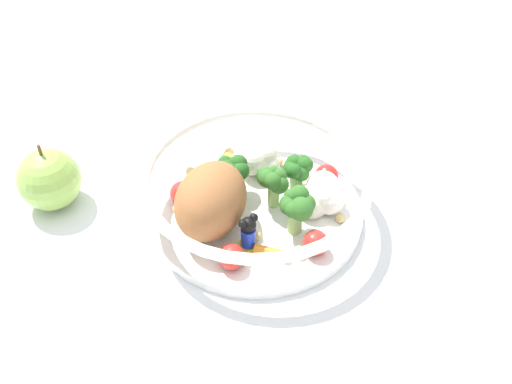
% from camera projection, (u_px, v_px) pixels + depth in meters
% --- Properties ---
extents(ground_plane, '(2.40, 2.40, 0.00)m').
position_uv_depth(ground_plane, '(259.00, 221.00, 0.62)').
color(ground_plane, white).
extents(food_container, '(0.24, 0.24, 0.08)m').
position_uv_depth(food_container, '(256.00, 192.00, 0.61)').
color(food_container, white).
rests_on(food_container, ground_plane).
extents(loose_apple, '(0.07, 0.07, 0.08)m').
position_uv_depth(loose_apple, '(49.00, 179.00, 0.62)').
color(loose_apple, '#8CB74C').
rests_on(loose_apple, ground_plane).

